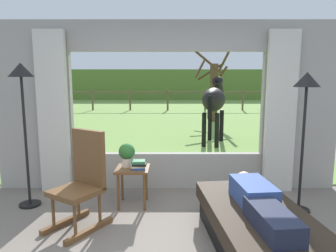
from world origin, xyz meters
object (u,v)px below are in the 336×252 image
Objects in this scene: side_table at (134,175)px; book_stack at (140,165)px; reclining_person at (260,200)px; floor_lamp_left at (24,92)px; floor_lamp_right at (307,100)px; potted_plant at (128,153)px; rocking_chair at (84,180)px; horse at (216,100)px; pasture_tree at (215,88)px; recliner_sofa at (257,227)px.

book_stack is at bearing -35.02° from side_table.
reclining_person is 2.76× the size of side_table.
floor_lamp_left is 1.07× the size of floor_lamp_right.
potted_plant is 0.17× the size of floor_lamp_left.
rocking_chair is 0.59× the size of floor_lamp_left.
side_table is 0.29m from potted_plant.
rocking_chair is 0.63× the size of floor_lamp_right.
side_table is at bearing 134.84° from reclining_person.
horse is at bearing 97.33° from rocking_chair.
book_stack is 8.55m from pasture_tree.
reclining_person is at bearing 17.04° from rocking_chair.
rocking_chair is 2.15× the size of side_table.
floor_lamp_left is at bearing -176.72° from potted_plant.
reclining_person is 9.37m from pasture_tree.
rocking_chair is at bearing -138.70° from book_stack.
potted_plant is 1.52× the size of book_stack.
pasture_tree is at bearing 73.96° from potted_plant.
potted_plant is at bearing 143.13° from side_table.
floor_lamp_left reaches higher than book_stack.
floor_lamp_right is (2.68, 0.39, 0.89)m from rocking_chair.
pasture_tree is (3.65, 8.19, -0.21)m from floor_lamp_left.
potted_plant is at bearing 134.97° from reclining_person.
rocking_chair is at bearing 158.30° from reclining_person.
reclining_person is 0.76× the size of floor_lamp_left.
floor_lamp_right is at bearing -2.95° from floor_lamp_left.
book_stack is at bearing 74.18° from rocking_chair.
recliner_sofa is 3.43× the size of side_table.
floor_lamp_left reaches higher than floor_lamp_right.
rocking_chair is 0.62× the size of horse.
horse reaches higher than book_stack.
floor_lamp_right is (2.25, -0.26, 0.74)m from potted_plant.
recliner_sofa is 8.46× the size of book_stack.
floor_lamp_left is 1.05× the size of horse.
recliner_sofa is at bearing 84.14° from reclining_person.
side_table is 8.52m from pasture_tree.
horse is 4.24m from pasture_tree.
potted_plant is at bearing 173.43° from floor_lamp_right.
recliner_sofa is 1.24× the size of reclining_person.
floor_lamp_left is at bearing -179.76° from rocking_chair.
potted_plant reaches higher than book_stack.
side_table is 0.19× the size of pasture_tree.
side_table is at bearing -105.41° from pasture_tree.
pasture_tree is (0.89, 9.24, 1.10)m from recliner_sofa.
rocking_chair is at bearing -131.00° from side_table.
side_table is 0.29× the size of horse.
reclining_person reaches higher than recliner_sofa.
book_stack is (0.60, 0.52, 0.04)m from rocking_chair.
book_stack is 0.08× the size of pasture_tree.
potted_plant is at bearing 144.08° from book_stack.
horse is at bearing 96.84° from floor_lamp_right.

